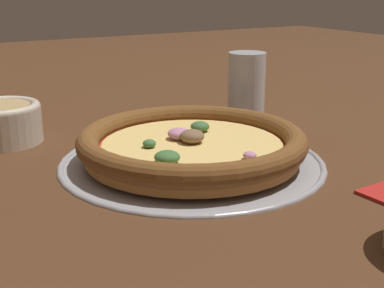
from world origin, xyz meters
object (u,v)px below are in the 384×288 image
Objects in this scene: bowl_near at (1,121)px; drinking_cup at (246,84)px; pizza at (192,144)px; pizza_tray at (192,161)px.

drinking_cup reaches higher than bowl_near.
pizza is 0.27m from drinking_cup.
pizza_tray is 0.29m from bowl_near.
pizza is 2.69× the size of drinking_cup.
bowl_near is at bearing 131.40° from pizza.
drinking_cup is at bearing 39.09° from pizza_tray.
pizza_tray is 1.17× the size of pizza.
pizza is at bearing -48.60° from bowl_near.
bowl_near reaches higher than pizza.
pizza_tray is at bearing 10.93° from pizza.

